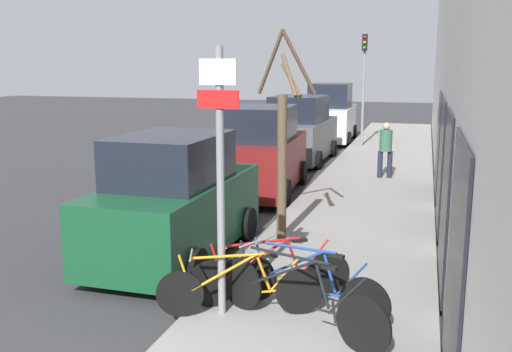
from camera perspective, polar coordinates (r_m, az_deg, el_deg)
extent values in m
plane|color=#333335|center=(14.74, 0.81, -2.04)|extent=(80.00, 80.00, 0.00)
cube|color=gray|center=(16.99, 11.89, -0.27)|extent=(3.20, 32.00, 0.15)
cube|color=silver|center=(16.63, 18.44, 10.18)|extent=(0.20, 32.00, 6.50)
cube|color=black|center=(5.73, 19.22, -9.18)|extent=(0.03, 2.18, 2.53)
cube|color=black|center=(8.74, 18.38, -2.22)|extent=(0.03, 2.18, 2.53)
cube|color=black|center=(11.82, 17.98, 1.14)|extent=(0.03, 2.18, 2.53)
cube|color=black|center=(14.92, 17.74, 3.11)|extent=(0.03, 2.18, 2.53)
cylinder|color=gray|center=(7.15, -3.56, -0.93)|extent=(0.10, 0.10, 3.41)
cube|color=white|center=(6.94, -3.87, 10.35)|extent=(0.46, 0.02, 0.31)
cube|color=red|center=(6.95, -3.84, 7.66)|extent=(0.54, 0.02, 0.22)
cylinder|color=black|center=(7.66, -1.51, -10.69)|extent=(0.65, 0.32, 0.70)
cylinder|color=black|center=(6.65, 10.68, -14.42)|extent=(0.65, 0.32, 0.70)
cylinder|color=black|center=(7.12, 2.64, -9.64)|extent=(0.96, 0.47, 0.57)
cylinder|color=black|center=(6.98, 3.25, -7.94)|extent=(1.11, 0.54, 0.09)
cylinder|color=black|center=(6.80, 6.67, -10.98)|extent=(0.21, 0.12, 0.50)
cylinder|color=black|center=(6.79, 8.27, -13.54)|extent=(0.60, 0.30, 0.08)
cylinder|color=black|center=(6.64, 9.01, -11.82)|extent=(0.45, 0.23, 0.56)
cylinder|color=black|center=(7.50, -1.00, -8.76)|extent=(0.21, 0.12, 0.60)
cube|color=black|center=(6.65, 7.39, -9.05)|extent=(0.22, 0.16, 0.04)
cylinder|color=#99999E|center=(7.34, -0.47, -6.75)|extent=(0.21, 0.41, 0.02)
cylinder|color=black|center=(7.50, -7.62, -11.61)|extent=(0.59, 0.24, 0.61)
cylinder|color=black|center=(7.53, 4.32, -11.46)|extent=(0.59, 0.24, 0.61)
cylinder|color=orange|center=(7.37, -3.16, -9.58)|extent=(0.82, 0.32, 0.51)
cylinder|color=orange|center=(7.30, -2.57, -8.00)|extent=(0.95, 0.36, 0.08)
cylinder|color=orange|center=(7.39, 0.76, -9.69)|extent=(0.19, 0.10, 0.44)
cylinder|color=orange|center=(7.49, 2.25, -11.36)|extent=(0.52, 0.21, 0.07)
cylinder|color=orange|center=(7.42, 2.86, -9.81)|extent=(0.39, 0.16, 0.49)
cylinder|color=orange|center=(7.40, -7.07, -9.75)|extent=(0.18, 0.09, 0.53)
cube|color=black|center=(7.32, 1.37, -7.96)|extent=(0.22, 0.14, 0.04)
cylinder|color=#99999E|center=(7.31, -6.51, -7.84)|extent=(0.17, 0.42, 0.02)
cylinder|color=black|center=(7.94, -0.08, -10.03)|extent=(0.64, 0.23, 0.66)
cylinder|color=black|center=(7.22, 10.86, -12.43)|extent=(0.64, 0.23, 0.66)
cylinder|color=#1E4799|center=(7.53, 3.79, -8.76)|extent=(0.88, 0.31, 0.54)
cylinder|color=#1E4799|center=(7.41, 4.36, -7.19)|extent=(1.01, 0.35, 0.09)
cylinder|color=#1E4799|center=(7.30, 7.40, -9.67)|extent=(0.20, 0.09, 0.48)
cylinder|color=#1E4799|center=(7.32, 8.79, -11.83)|extent=(0.55, 0.20, 0.08)
cylinder|color=#1E4799|center=(7.20, 9.44, -10.25)|extent=(0.42, 0.16, 0.53)
cylinder|color=#1E4799|center=(7.80, 0.42, -8.22)|extent=(0.19, 0.09, 0.57)
cube|color=black|center=(7.18, 8.03, -7.91)|extent=(0.21, 0.14, 0.04)
cylinder|color=#99999E|center=(7.67, 0.93, -6.34)|extent=(0.16, 0.43, 0.02)
cylinder|color=black|center=(7.74, -4.46, -10.69)|extent=(0.59, 0.34, 0.65)
cylinder|color=black|center=(8.10, 7.14, -9.73)|extent=(0.59, 0.34, 0.65)
cylinder|color=red|center=(7.73, 0.02, -8.29)|extent=(0.81, 0.47, 0.53)
cylinder|color=red|center=(7.67, 0.61, -6.65)|extent=(0.94, 0.54, 0.08)
cylinder|color=red|center=(7.86, 3.81, -8.17)|extent=(0.19, 0.13, 0.47)
cylinder|color=red|center=(8.00, 5.20, -9.76)|extent=(0.51, 0.30, 0.08)
cylinder|color=red|center=(7.95, 5.79, -8.17)|extent=(0.39, 0.23, 0.52)
cylinder|color=red|center=(7.65, -3.89, -8.72)|extent=(0.18, 0.12, 0.56)
cube|color=black|center=(7.81, 4.41, -6.41)|extent=(0.21, 0.17, 0.04)
cylinder|color=#99999E|center=(7.57, -3.30, -6.72)|extent=(0.23, 0.40, 0.02)
cube|color=#144728|center=(10.08, -7.92, -3.81)|extent=(1.77, 4.16, 1.19)
cube|color=black|center=(9.72, -8.49, 1.70)|extent=(1.58, 2.17, 0.82)
cylinder|color=black|center=(11.68, -9.10, -4.07)|extent=(0.22, 0.64, 0.64)
cylinder|color=black|center=(11.04, -0.93, -4.81)|extent=(0.22, 0.64, 0.64)
cylinder|color=black|center=(9.54, -15.93, -7.83)|extent=(0.22, 0.64, 0.64)
cylinder|color=black|center=(8.75, -6.18, -9.19)|extent=(0.22, 0.64, 0.64)
cube|color=maroon|center=(15.02, 0.62, 1.36)|extent=(1.96, 4.43, 1.26)
cube|color=black|center=(14.71, 0.48, 5.32)|extent=(1.66, 2.34, 0.85)
cylinder|color=black|center=(16.58, -1.25, 0.59)|extent=(0.26, 0.67, 0.66)
cylinder|color=black|center=(16.25, 4.59, 0.34)|extent=(0.26, 0.67, 0.66)
cylinder|color=black|center=(14.05, -3.98, -1.35)|extent=(0.26, 0.67, 0.66)
cylinder|color=black|center=(13.65, 2.88, -1.70)|extent=(0.26, 0.67, 0.66)
cube|color=#51565B|center=(20.07, 4.41, 3.74)|extent=(1.93, 4.50, 1.27)
cube|color=black|center=(19.79, 4.34, 6.75)|extent=(1.71, 2.35, 0.87)
cylinder|color=black|center=(21.69, 2.84, 2.98)|extent=(0.23, 0.61, 0.61)
cylinder|color=black|center=(21.30, 7.68, 2.75)|extent=(0.23, 0.61, 0.61)
cylinder|color=black|center=(19.05, 0.71, 1.87)|extent=(0.23, 0.61, 0.61)
cylinder|color=black|center=(18.61, 6.20, 1.59)|extent=(0.23, 0.61, 0.61)
cube|color=silver|center=(25.55, 7.45, 5.36)|extent=(2.02, 4.62, 1.37)
cube|color=black|center=(25.28, 7.47, 8.01)|extent=(1.76, 2.43, 1.02)
cylinder|color=black|center=(27.12, 5.84, 4.56)|extent=(0.24, 0.62, 0.61)
cylinder|color=black|center=(26.91, 9.77, 4.41)|extent=(0.24, 0.62, 0.61)
cylinder|color=black|center=(24.36, 4.84, 3.85)|extent=(0.24, 0.62, 0.61)
cylinder|color=black|center=(24.12, 9.20, 3.67)|extent=(0.24, 0.62, 0.61)
cylinder|color=#1E2338|center=(16.78, 13.22, 1.13)|extent=(0.14, 0.14, 0.77)
cylinder|color=#1E2338|center=(16.74, 12.30, 1.15)|extent=(0.14, 0.14, 0.77)
cylinder|color=#33664C|center=(16.66, 12.86, 3.48)|extent=(0.35, 0.35, 0.61)
sphere|color=tan|center=(16.61, 12.92, 4.88)|extent=(0.21, 0.21, 0.21)
cylinder|color=brown|center=(10.45, 2.60, 0.83)|extent=(0.18, 0.18, 2.67)
cylinder|color=brown|center=(10.59, 1.48, 11.32)|extent=(0.66, 0.57, 1.18)
cylinder|color=brown|center=(10.46, 4.35, 11.20)|extent=(0.59, 0.56, 1.14)
cylinder|color=brown|center=(9.99, 3.55, 9.56)|extent=(0.52, 0.60, 0.58)
cylinder|color=brown|center=(9.97, 3.34, 10.05)|extent=(0.46, 0.65, 0.75)
cylinder|color=gray|center=(23.22, 10.69, 8.53)|extent=(0.10, 0.10, 4.50)
cube|color=black|center=(23.12, 10.82, 12.98)|extent=(0.20, 0.16, 0.64)
sphere|color=red|center=(23.04, 10.82, 13.49)|extent=(0.11, 0.11, 0.11)
sphere|color=orange|center=(23.03, 10.80, 12.99)|extent=(0.11, 0.11, 0.11)
sphere|color=green|center=(23.02, 10.78, 12.49)|extent=(0.11, 0.11, 0.11)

